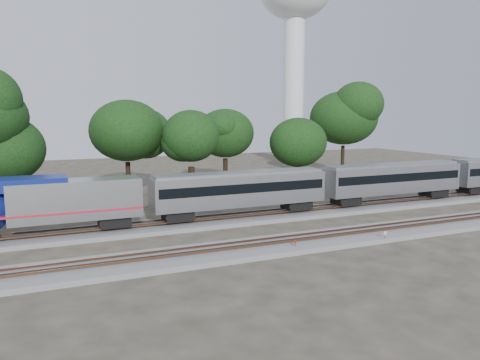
% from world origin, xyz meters
% --- Properties ---
extents(ground, '(160.00, 160.00, 0.00)m').
position_xyz_m(ground, '(0.00, 0.00, 0.00)').
color(ground, '#383328').
rests_on(ground, ground).
extents(track_far, '(160.00, 5.00, 0.73)m').
position_xyz_m(track_far, '(0.00, 6.00, 0.21)').
color(track_far, slate).
rests_on(track_far, ground).
extents(track_near, '(160.00, 5.00, 0.73)m').
position_xyz_m(track_near, '(0.00, -4.00, 0.21)').
color(track_near, slate).
rests_on(track_near, ground).
extents(switch_stand_red, '(0.28, 0.12, 0.90)m').
position_xyz_m(switch_stand_red, '(0.57, -5.41, 0.58)').
color(switch_stand_red, '#512D19').
rests_on(switch_stand_red, ground).
extents(switch_stand_white, '(0.32, 0.06, 1.02)m').
position_xyz_m(switch_stand_white, '(8.64, -6.39, 0.65)').
color(switch_stand_white, '#512D19').
rests_on(switch_stand_white, ground).
extents(switch_lever, '(0.57, 0.46, 0.30)m').
position_xyz_m(switch_lever, '(8.49, -5.16, 0.15)').
color(switch_lever, '#512D19').
rests_on(switch_lever, ground).
extents(water_tower, '(15.69, 15.69, 43.44)m').
position_xyz_m(water_tower, '(33.88, 52.79, 32.18)').
color(water_tower, silver).
rests_on(water_tower, ground).
extents(tree_2, '(7.10, 7.10, 10.01)m').
position_xyz_m(tree_2, '(-20.65, 19.01, 6.96)').
color(tree_2, black).
rests_on(tree_2, ground).
extents(tree_3, '(8.76, 8.76, 12.34)m').
position_xyz_m(tree_3, '(-7.13, 23.28, 8.60)').
color(tree_3, black).
rests_on(tree_3, ground).
extents(tree_4, '(8.19, 8.19, 11.55)m').
position_xyz_m(tree_4, '(-0.55, 17.54, 8.04)').
color(tree_4, black).
rests_on(tree_4, ground).
extents(tree_5, '(8.04, 8.04, 11.34)m').
position_xyz_m(tree_5, '(7.44, 26.45, 7.89)').
color(tree_5, black).
rests_on(tree_5, ground).
extents(tree_6, '(6.79, 6.79, 9.57)m').
position_xyz_m(tree_6, '(16.54, 21.28, 6.65)').
color(tree_6, black).
rests_on(tree_6, ground).
extents(tree_7, '(10.15, 10.15, 14.31)m').
position_xyz_m(tree_7, '(29.74, 28.83, 9.98)').
color(tree_7, black).
rests_on(tree_7, ground).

